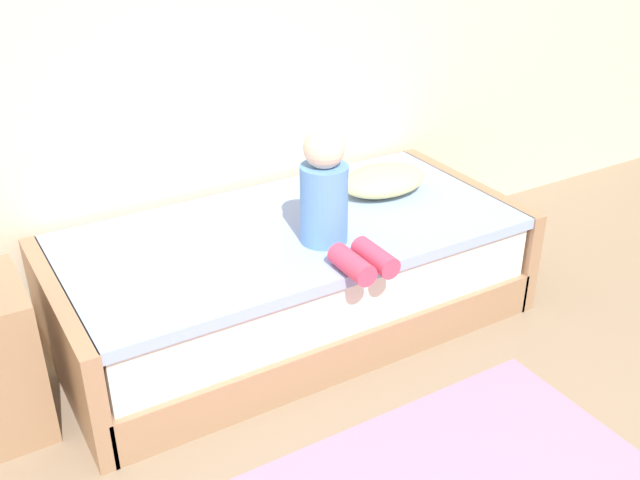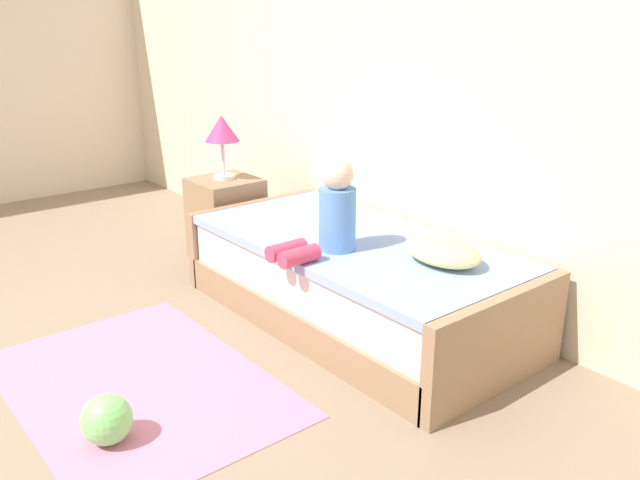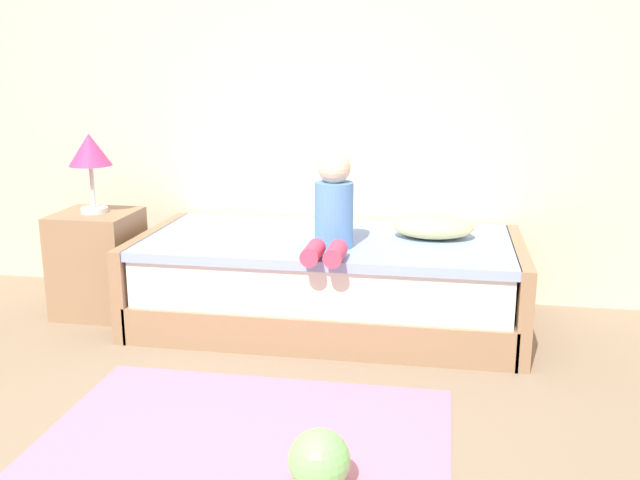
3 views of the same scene
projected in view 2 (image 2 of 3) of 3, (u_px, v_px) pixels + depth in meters
wall_rear at (385, 58)px, 4.10m from camera, size 7.20×0.10×2.90m
bed at (353, 280)px, 3.84m from camera, size 2.11×1.00×0.50m
nightstand at (226, 219)px, 4.80m from camera, size 0.44×0.44×0.60m
table_lamp at (222, 132)px, 4.59m from camera, size 0.24×0.24×0.45m
child_figure at (330, 215)px, 3.51m from camera, size 0.20×0.51×0.50m
pillow at (443, 251)px, 3.38m from camera, size 0.44×0.30×0.13m
toy_ball at (107, 420)px, 2.77m from camera, size 0.22×0.22×0.22m
area_rug at (139, 384)px, 3.23m from camera, size 1.60×1.10×0.01m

